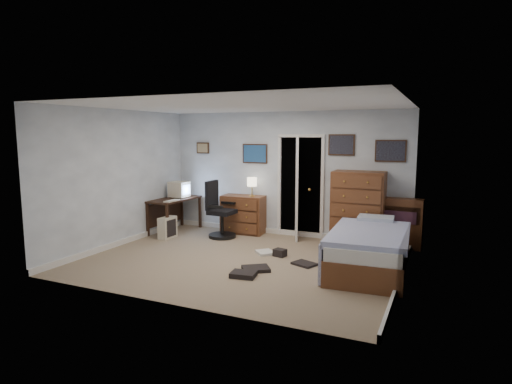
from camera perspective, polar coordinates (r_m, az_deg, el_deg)
floor at (r=7.11m, az=-1.94°, el=-9.14°), size 5.00×4.00×0.02m
computer_desk at (r=9.22m, az=-11.21°, el=-1.82°), size 0.61×1.25×0.71m
crt_monitor at (r=9.23m, az=-10.20°, el=0.34°), size 0.38×0.35×0.34m
keyboard at (r=8.76m, az=-11.16°, el=-1.16°), size 0.16×0.38×0.02m
pc_tower at (r=8.68m, az=-11.71°, el=-4.67°), size 0.21×0.40×0.43m
office_chair at (r=8.58m, az=-4.92°, el=-3.16°), size 0.56×0.57×1.13m
media_stack at (r=9.97m, az=-8.47°, el=-1.80°), size 0.17×0.17×0.83m
low_dresser at (r=8.92m, az=-1.71°, el=-2.99°), size 0.91×0.49×0.79m
table_lamp at (r=8.73m, az=-0.55°, el=1.27°), size 0.21×0.21×0.38m
doorway at (r=8.85m, az=6.54°, el=0.87°), size 0.96×1.12×2.05m
tall_dresser at (r=8.11m, az=13.47°, el=-2.16°), size 0.95×0.57×1.38m
headboard_bookcase at (r=8.17m, az=17.85°, el=-3.74°), size 1.02×0.31×0.91m
bed at (r=6.77m, az=14.82°, el=-7.34°), size 1.23×2.15×0.69m
wall_posters at (r=8.45m, az=7.44°, el=5.60°), size 4.38×0.04×0.60m
floor_clutter at (r=6.79m, az=1.23°, el=-9.58°), size 1.24×1.60×0.13m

